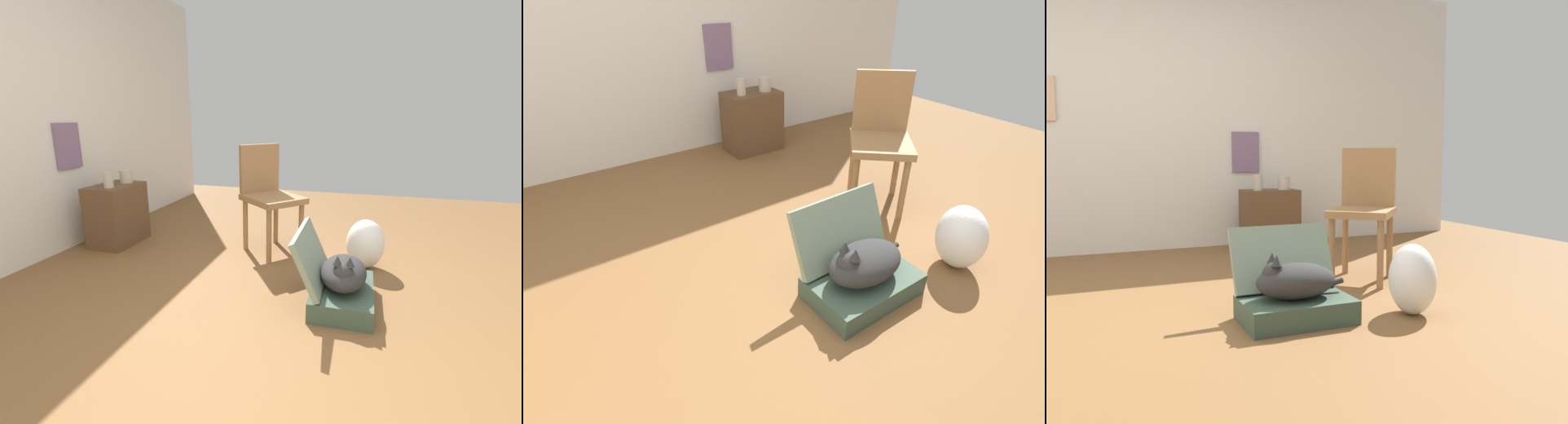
{
  "view_description": "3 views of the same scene",
  "coord_description": "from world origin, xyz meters",
  "views": [
    {
      "loc": [
        -1.74,
        -0.33,
        1.16
      ],
      "look_at": [
        0.6,
        0.35,
        0.5
      ],
      "focal_mm": 24.43,
      "sensor_mm": 36.0,
      "label": 1
    },
    {
      "loc": [
        -0.87,
        -1.3,
        1.48
      ],
      "look_at": [
        0.24,
        0.3,
        0.29
      ],
      "focal_mm": 26.77,
      "sensor_mm": 36.0,
      "label": 2
    },
    {
      "loc": [
        -0.61,
        -2.68,
        0.86
      ],
      "look_at": [
        0.61,
        0.16,
        0.53
      ],
      "focal_mm": 35.18,
      "sensor_mm": 36.0,
      "label": 3
    }
  ],
  "objects": [
    {
      "name": "wall_back",
      "position": [
        -0.0,
        2.26,
        1.3
      ],
      "size": [
        6.4,
        0.15,
        2.6
      ],
      "color": "silver",
      "rests_on": "ground"
    },
    {
      "name": "suitcase_lid",
      "position": [
        0.36,
        -0.05,
        0.3
      ],
      "size": [
        0.58,
        0.19,
        0.35
      ],
      "primitive_type": "cube",
      "rotation": [
        1.14,
        0.0,
        0.0
      ],
      "color": "gray",
      "rests_on": "suitcase_base"
    },
    {
      "name": "chair",
      "position": [
        1.17,
        0.45,
        0.52
      ],
      "size": [
        0.62,
        0.63,
        0.93
      ],
      "rotation": [
        0.0,
        0.0,
        -0.72
      ],
      "color": "olive",
      "rests_on": "ground"
    },
    {
      "name": "vase_tall",
      "position": [
        0.82,
        1.8,
        0.63
      ],
      "size": [
        0.08,
        0.08,
        0.15
      ],
      "primitive_type": "cylinder",
      "color": "#B7AD99",
      "rests_on": "side_table"
    },
    {
      "name": "vase_short",
      "position": [
        1.07,
        1.81,
        0.62
      ],
      "size": [
        0.12,
        0.12,
        0.12
      ],
      "primitive_type": "cylinder",
      "color": "#B7AD99",
      "rests_on": "side_table"
    },
    {
      "name": "plastic_bag_white",
      "position": [
        1.0,
        -0.38,
        0.2
      ],
      "size": [
        0.25,
        0.29,
        0.39
      ],
      "primitive_type": "ellipsoid",
      "color": "white",
      "rests_on": "ground"
    },
    {
      "name": "suitcase_base",
      "position": [
        0.36,
        -0.25,
        0.06
      ],
      "size": [
        0.58,
        0.37,
        0.13
      ],
      "primitive_type": "cube",
      "color": "#384C3D",
      "rests_on": "ground"
    },
    {
      "name": "side_table",
      "position": [
        0.95,
        1.85,
        0.28
      ],
      "size": [
        0.51,
        0.34,
        0.56
      ],
      "primitive_type": "cube",
      "color": "brown",
      "rests_on": "ground"
    },
    {
      "name": "ground_plane",
      "position": [
        0.0,
        0.0,
        0.0
      ],
      "size": [
        7.68,
        7.68,
        0.0
      ],
      "primitive_type": "plane",
      "color": "brown",
      "rests_on": "ground"
    },
    {
      "name": "cat",
      "position": [
        0.35,
        -0.25,
        0.22
      ],
      "size": [
        0.51,
        0.28,
        0.25
      ],
      "color": "#2D2D2D",
      "rests_on": "suitcase_base"
    }
  ]
}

